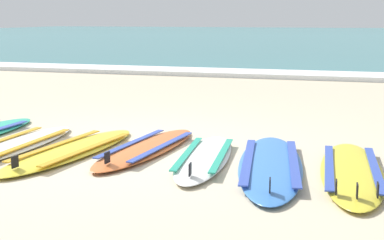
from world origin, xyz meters
The scene contains 9 objects.
ground_plane centered at (0.00, 0.00, 0.00)m, with size 80.00×80.00×0.00m, color beige.
sea centered at (0.00, 37.32, 0.05)m, with size 80.00×60.00×0.10m, color teal.
wave_foam_strip centered at (0.00, 7.98, 0.06)m, with size 80.00×1.32×0.11m, color white.
surfboard_1 centered at (-1.33, -0.33, 0.04)m, with size 0.60×2.19×0.18m.
surfboard_2 centered at (-0.61, -0.35, 0.04)m, with size 0.83×2.31×0.18m.
surfboard_3 centered at (0.12, -0.03, 0.04)m, with size 0.75×2.14×0.18m.
surfboard_4 centered at (0.83, -0.25, 0.04)m, with size 0.69×2.01×0.18m.
surfboard_5 centered at (1.51, -0.33, 0.04)m, with size 0.94×2.49×0.18m.
surfboard_6 centered at (2.27, -0.34, 0.04)m, with size 0.67×2.28×0.18m.
Camera 1 is at (2.22, -5.41, 1.44)m, focal length 50.81 mm.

